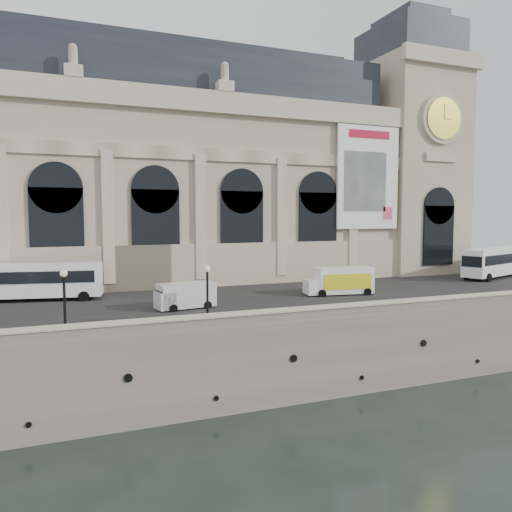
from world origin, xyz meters
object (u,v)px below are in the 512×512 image
Objects in this scene: box_truck at (340,281)px; lamp_right at (207,297)px; bus_left at (35,280)px; bus_right at (496,261)px; lamp_left at (65,306)px; van_c at (183,296)px.

box_truck is 19.69m from lamp_right.
bus_right reaches higher than bus_left.
lamp_left is at bearing -179.78° from lamp_right.
lamp_right is (-17.04, -9.82, 0.85)m from box_truck.
van_c is (12.12, -9.31, -0.84)m from bus_left.
lamp_left is (-9.73, -8.05, 1.16)m from van_c.
lamp_right is at bearing -90.81° from van_c.
lamp_right reaches higher than box_truck.
bus_left reaches higher than van_c.
lamp_right is at bearing -161.68° from bus_right.
box_truck is 1.56× the size of lamp_left.
lamp_left is 9.62m from lamp_right.
bus_left is 2.65× the size of lamp_left.
bus_right is 55.05m from lamp_left.
van_c is at bearing 39.57° from lamp_left.
lamp_right reaches higher than bus_left.
lamp_left is at bearing -140.43° from van_c.
box_truck is (-26.47, -4.58, -0.77)m from bus_right.
lamp_left is at bearing -164.80° from bus_right.
box_truck is at bearing -14.48° from bus_left.
van_c is 12.68m from lamp_left.
bus_right is 2.95× the size of lamp_right.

